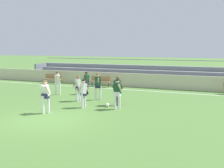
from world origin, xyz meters
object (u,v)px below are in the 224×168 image
Objects in this scene: player_white_pressing_high at (45,94)px; player_dark_wide_left at (86,81)px; player_dark_on_ball at (118,88)px; player_white_wide_right at (84,91)px; player_white_deep_cover at (78,86)px; player_white_challenging at (57,81)px; soccer_ball at (107,105)px; bleacher_stand at (157,74)px; bench_far_right at (53,78)px; player_dark_dropping_back at (98,84)px; player_dark_overlapping at (117,91)px; bench_centre_sideline at (100,80)px.

player_white_pressing_high reaches higher than player_dark_wide_left.
player_white_wide_right is at bearing -137.57° from player_dark_on_ball.
player_white_deep_cover is (-0.14, 3.53, -0.07)m from player_white_pressing_high.
player_white_wide_right is 0.99× the size of player_dark_wide_left.
soccer_ball is (4.94, -2.37, -0.86)m from player_white_challenging.
player_white_deep_cover is (2.58, -1.53, -0.01)m from player_white_challenging.
player_white_challenging is at bearing -121.34° from bleacher_stand.
player_white_challenging is at bearing -51.99° from bench_far_right.
player_dark_dropping_back is (0.77, 4.41, -0.00)m from player_white_pressing_high.
player_dark_overlapping is (5.69, -2.72, 0.02)m from player_white_challenging.
bleacher_stand is 115.25× the size of soccer_ball.
bench_far_right is at bearing 134.89° from player_white_deep_cover.
player_dark_wide_left is at bearing 133.15° from soccer_ball.
bleacher_stand is 14.88× the size of player_dark_dropping_back.
bench_far_right is at bearing 145.25° from player_dark_wide_left.
player_white_challenging is at bearing 169.48° from player_dark_dropping_back.
player_white_pressing_high is at bearing -99.71° from bleacher_stand.
bleacher_stand is 10.95m from player_dark_overlapping.
player_white_deep_cover is at bearing -45.11° from bench_far_right.
player_dark_wide_left is (-3.93, 3.75, -0.02)m from player_dark_overlapping.
bleacher_stand is 9.61m from player_white_challenging.
player_white_pressing_high reaches higher than player_dark_overlapping.
player_dark_on_ball is 1.03× the size of player_dark_overlapping.
player_white_pressing_high is (-1.10, -1.97, 0.07)m from player_white_wide_right.
bleacher_stand is at bearing 89.71° from soccer_ball.
player_white_deep_cover is (6.42, -6.45, 0.41)m from bench_far_right.
player_white_deep_cover is 0.99× the size of player_dark_wide_left.
player_white_pressing_high reaches higher than player_dark_dropping_back.
player_dark_overlapping reaches higher than player_white_wide_right.
soccer_ball is at bearing -39.65° from bench_far_right.
player_white_wide_right is (7.66, -8.01, 0.40)m from bench_far_right.
player_dark_overlapping reaches higher than player_white_challenging.
player_dark_overlapping is 1.02× the size of player_dark_wide_left.
player_white_pressing_high is at bearing -80.96° from player_dark_wide_left.
player_dark_on_ball is 7.77× the size of soccer_ball.
bench_centre_sideline is 4.83m from bench_far_right.
player_dark_overlapping is 1.03× the size of player_white_deep_cover.
bench_far_right is (-4.83, 0.00, 0.00)m from bench_centre_sideline.
bench_far_right is 11.42m from soccer_ball.
player_dark_wide_left is at bearing 136.37° from player_dark_overlapping.
player_dark_on_ball is 1.05× the size of player_white_challenging.
player_white_challenging reaches higher than player_white_wide_right.
bench_far_right is 12.22m from player_dark_overlapping.
bench_centre_sideline is 1.05× the size of player_white_pressing_high.
player_white_wide_right is (-1.17, -11.30, 0.03)m from bleacher_stand.
player_dark_overlapping is at bearing -25.14° from soccer_ball.
player_dark_on_ball is 1.06× the size of player_white_wide_right.
player_white_wide_right is 7.31× the size of soccer_ball.
player_dark_overlapping is (9.53, -7.63, 0.44)m from bench_far_right.
player_dark_wide_left reaches higher than bench_centre_sideline.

